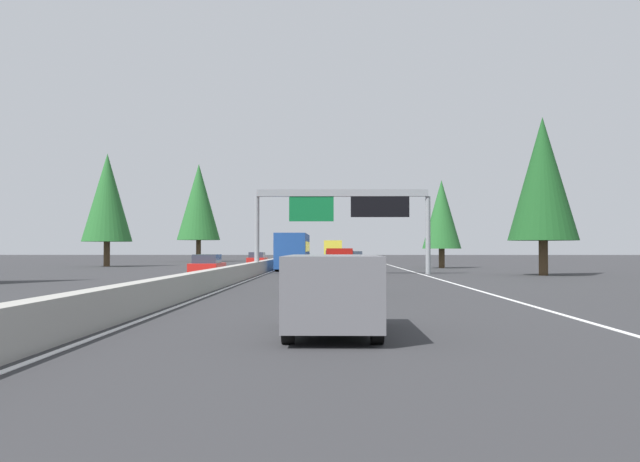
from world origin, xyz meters
name	(u,v)px	position (x,y,z in m)	size (l,w,h in m)	color
ground_plane	(270,271)	(60.00, 0.00, 0.00)	(320.00, 320.00, 0.00)	#2D2D30
median_barrier	(283,261)	(80.00, 0.30, 0.45)	(180.00, 0.56, 0.90)	#9E9B93
shoulder_stripe_right	(399,268)	(70.00, -11.52, 0.01)	(160.00, 0.16, 0.01)	silver
shoulder_stripe_median	(281,268)	(70.00, -0.25, 0.01)	(160.00, 0.16, 0.01)	silver
sign_gantry_overhead	(345,207)	(51.95, -6.04, 4.85)	(0.50, 12.68, 6.10)	gray
minivan_far_right	(333,290)	(14.11, -5.15, 0.95)	(5.00, 1.95, 1.69)	slate
sedan_distant_a	(333,277)	(28.68, -5.17, 0.68)	(4.40, 1.80, 1.47)	#2D6B38
bus_distant_b	(293,250)	(62.87, -1.75, 1.72)	(11.50, 2.55, 3.10)	#1E4793
box_truck_far_center	(333,250)	(102.01, -5.22, 1.61)	(8.50, 2.40, 2.95)	gold
sedan_mid_right	(334,259)	(82.14, -5.31, 0.68)	(4.40, 1.80, 1.47)	black
sedan_near_center	(357,256)	(109.43, -8.77, 0.68)	(4.40, 1.80, 1.47)	slate
pickup_near_right	(339,262)	(50.72, -5.65, 0.91)	(5.60, 2.00, 1.86)	maroon
oncoming_near	(207,267)	(45.99, 2.87, 0.68)	(4.40, 1.80, 1.47)	red
oncoming_far	(257,260)	(76.36, 2.72, 0.68)	(4.40, 1.80, 1.47)	red
conifer_right_near	(543,179)	(49.77, -19.64, 6.64)	(4.81, 4.81, 10.93)	#4C3823
conifer_right_mid	(442,215)	(69.38, -15.52, 5.08)	(3.68, 3.68, 8.37)	#4C3823
conifer_left_mid	(107,198)	(74.92, 18.09, 7.10)	(5.14, 5.14, 11.68)	#4C3823
conifer_left_far	(199,202)	(105.53, 14.09, 8.54)	(6.18, 6.18, 14.04)	#4C3823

